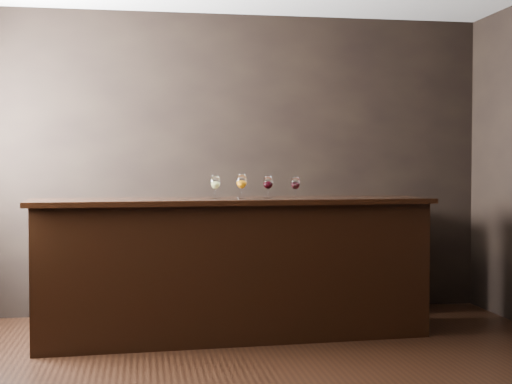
{
  "coord_description": "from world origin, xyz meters",
  "views": [
    {
      "loc": [
        -0.75,
        -4.42,
        1.37
      ],
      "look_at": [
        0.15,
        1.21,
        1.17
      ],
      "focal_mm": 50.0,
      "sensor_mm": 36.0,
      "label": 1
    }
  ],
  "objects": [
    {
      "name": "bar_top",
      "position": [
        -0.03,
        1.21,
        1.1
      ],
      "size": [
        3.21,
        0.9,
        0.04
      ],
      "primitive_type": "cube",
      "rotation": [
        0.0,
        0.0,
        0.05
      ],
      "color": "black",
      "rests_on": "bar_counter"
    },
    {
      "name": "room_shell",
      "position": [
        -0.23,
        0.11,
        1.81
      ],
      "size": [
        5.02,
        4.52,
        2.81
      ],
      "color": "black",
      "rests_on": "ground"
    },
    {
      "name": "glass_amber",
      "position": [
        0.03,
        1.18,
        1.25
      ],
      "size": [
        0.08,
        0.08,
        0.2
      ],
      "color": "white",
      "rests_on": "bar_top"
    },
    {
      "name": "glass_white",
      "position": [
        -0.17,
        1.25,
        1.24
      ],
      "size": [
        0.08,
        0.08,
        0.18
      ],
      "color": "white",
      "rests_on": "bar_top"
    },
    {
      "name": "bar_counter",
      "position": [
        -0.03,
        1.21,
        0.54
      ],
      "size": [
        3.1,
        0.82,
        1.08
      ],
      "primitive_type": "cube",
      "rotation": [
        0.0,
        0.0,
        0.05
      ],
      "color": "black",
      "rests_on": "ground"
    },
    {
      "name": "back_bar_shelf",
      "position": [
        0.39,
        2.03,
        0.49
      ],
      "size": [
        2.73,
        0.4,
        0.98
      ],
      "primitive_type": "cube",
      "color": "black",
      "rests_on": "ground"
    },
    {
      "name": "ground",
      "position": [
        0.0,
        0.0,
        0.0
      ],
      "size": [
        5.0,
        5.0,
        0.0
      ],
      "primitive_type": "plane",
      "color": "black",
      "rests_on": "ground"
    },
    {
      "name": "glass_red_b",
      "position": [
        0.48,
        1.21,
        1.23
      ],
      "size": [
        0.07,
        0.07,
        0.17
      ],
      "color": "white",
      "rests_on": "bar_top"
    },
    {
      "name": "glass_red_a",
      "position": [
        0.25,
        1.2,
        1.24
      ],
      "size": [
        0.08,
        0.08,
        0.18
      ],
      "color": "white",
      "rests_on": "bar_top"
    }
  ]
}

